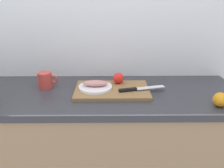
% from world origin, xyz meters
% --- Properties ---
extents(back_wall, '(3.20, 0.05, 2.50)m').
position_xyz_m(back_wall, '(0.00, 0.33, 1.25)').
color(back_wall, white).
rests_on(back_wall, ground_plane).
extents(kitchen_counter, '(2.00, 0.60, 0.90)m').
position_xyz_m(kitchen_counter, '(0.00, 0.00, 0.45)').
color(kitchen_counter, '#9E7A56').
rests_on(kitchen_counter, ground_plane).
extents(cutting_board, '(0.45, 0.29, 0.02)m').
position_xyz_m(cutting_board, '(0.21, 0.01, 0.91)').
color(cutting_board, olive).
rests_on(cutting_board, kitchen_counter).
extents(white_plate, '(0.20, 0.20, 0.01)m').
position_xyz_m(white_plate, '(0.10, 0.01, 0.93)').
color(white_plate, white).
rests_on(white_plate, cutting_board).
extents(fish_fillet, '(0.15, 0.07, 0.04)m').
position_xyz_m(fish_fillet, '(0.10, 0.01, 0.95)').
color(fish_fillet, tan).
rests_on(fish_fillet, white_plate).
extents(chef_knife, '(0.29, 0.10, 0.02)m').
position_xyz_m(chef_knife, '(0.35, -0.02, 0.93)').
color(chef_knife, silver).
rests_on(chef_knife, cutting_board).
extents(tomato_0, '(0.07, 0.07, 0.07)m').
position_xyz_m(tomato_0, '(0.25, 0.10, 0.96)').
color(tomato_0, red).
rests_on(tomato_0, cutting_board).
extents(coffee_mug_1, '(0.13, 0.09, 0.10)m').
position_xyz_m(coffee_mug_1, '(-0.22, 0.08, 0.95)').
color(coffee_mug_1, '#CC3F38').
rests_on(coffee_mug_1, kitchen_counter).
extents(orange_1, '(0.08, 0.08, 0.08)m').
position_xyz_m(orange_1, '(0.78, -0.20, 0.94)').
color(orange_1, orange).
rests_on(orange_1, kitchen_counter).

